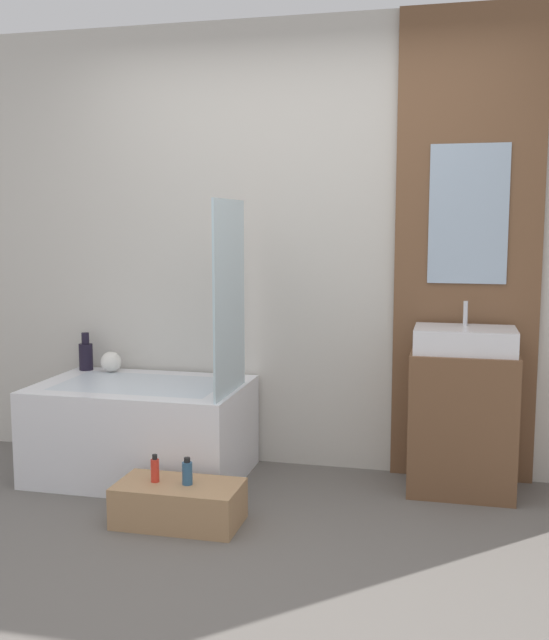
% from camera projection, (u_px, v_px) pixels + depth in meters
% --- Properties ---
extents(ground_plane, '(12.00, 12.00, 0.00)m').
position_uv_depth(ground_plane, '(219.00, 583.00, 3.02)').
color(ground_plane, '#605B56').
extents(wall_tiled_back, '(4.20, 0.06, 2.60)m').
position_uv_depth(wall_tiled_back, '(299.00, 248.00, 4.38)').
color(wall_tiled_back, beige).
rests_on(wall_tiled_back, ground_plane).
extents(wall_wood_accent, '(0.79, 0.04, 2.60)m').
position_uv_depth(wall_wood_accent, '(467.00, 247.00, 4.10)').
color(wall_wood_accent, brown).
rests_on(wall_wood_accent, ground_plane).
extents(bathtub, '(1.17, 0.78, 0.54)m').
position_uv_depth(bathtub, '(142.00, 429.00, 4.28)').
color(bathtub, white).
rests_on(bathtub, ground_plane).
extents(glass_shower_screen, '(0.01, 0.54, 1.03)m').
position_uv_depth(glass_shower_screen, '(229.00, 298.00, 3.95)').
color(glass_shower_screen, silver).
rests_on(glass_shower_screen, bathtub).
extents(wooden_step_bench, '(0.60, 0.32, 0.20)m').
position_uv_depth(wooden_step_bench, '(179.00, 503.00, 3.61)').
color(wooden_step_bench, '#A87F56').
rests_on(wooden_step_bench, ground_plane).
extents(vanity_cabinet, '(0.56, 0.40, 0.76)m').
position_uv_depth(vanity_cabinet, '(462.00, 422.00, 4.01)').
color(vanity_cabinet, brown).
rests_on(vanity_cabinet, ground_plane).
extents(sink, '(0.53, 0.35, 0.26)m').
position_uv_depth(sink, '(465.00, 340.00, 3.95)').
color(sink, white).
rests_on(sink, vanity_cabinet).
extents(vase_tall_dark, '(0.08, 0.08, 0.23)m').
position_uv_depth(vase_tall_dark, '(86.00, 355.00, 4.63)').
color(vase_tall_dark, black).
rests_on(vase_tall_dark, bathtub).
extents(vase_round_light, '(0.13, 0.13, 0.13)m').
position_uv_depth(vase_round_light, '(111.00, 362.00, 4.57)').
color(vase_round_light, silver).
rests_on(vase_round_light, bathtub).
extents(bottle_soap_primary, '(0.04, 0.04, 0.14)m').
position_uv_depth(bottle_soap_primary, '(155.00, 470.00, 3.62)').
color(bottle_soap_primary, red).
rests_on(bottle_soap_primary, wooden_step_bench).
extents(bottle_soap_secondary, '(0.05, 0.05, 0.13)m').
position_uv_depth(bottle_soap_secondary, '(187.00, 472.00, 3.58)').
color(bottle_soap_secondary, '#2D567A').
rests_on(bottle_soap_secondary, wooden_step_bench).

